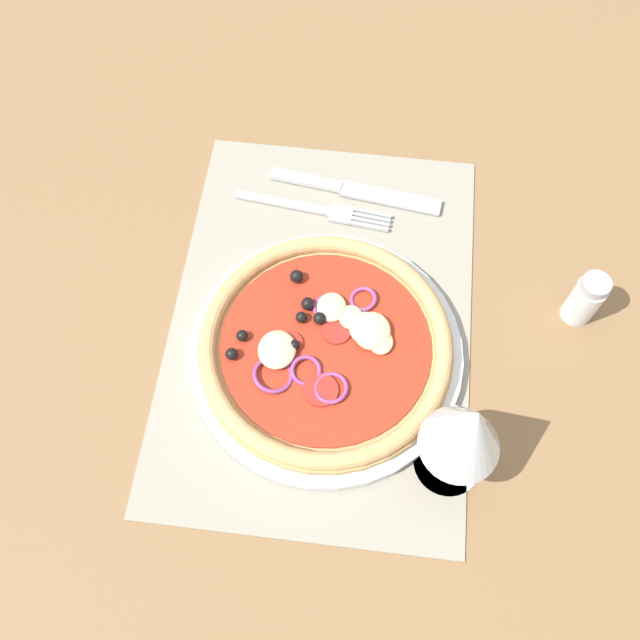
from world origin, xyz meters
TOP-DOWN VIEW (x-y plane):
  - ground_plane at (0.00, 0.00)cm, footprint 190.00×140.00cm
  - placemat at (0.00, 0.00)cm, footprint 45.11×31.21cm
  - plate at (3.99, 0.89)cm, footprint 27.80×27.80cm
  - pizza at (3.95, 0.89)cm, footprint 25.57×25.57cm
  - fork at (-13.54, -1.65)cm, footprint 3.54×18.06cm
  - knife at (-16.68, 2.12)cm, footprint 4.21×20.05cm
  - wine_glass at (13.73, 13.67)cm, footprint 7.20×7.20cm
  - pepper_shaker at (-4.00, 26.57)cm, footprint 3.20×3.20cm

SIDE VIEW (x-z plane):
  - ground_plane at x=0.00cm, z-range -2.40..0.00cm
  - placemat at x=0.00cm, z-range 0.00..0.40cm
  - fork at x=-13.54cm, z-range 0.40..0.84cm
  - knife at x=-16.68cm, z-range 0.35..0.96cm
  - plate at x=3.99cm, z-range 0.40..1.47cm
  - pizza at x=3.95cm, z-range 1.23..3.90cm
  - pepper_shaker at x=-4.00cm, z-range -0.10..6.60cm
  - wine_glass at x=13.73cm, z-range 2.93..17.83cm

